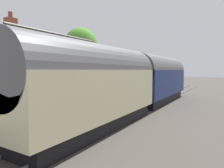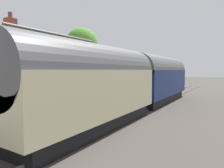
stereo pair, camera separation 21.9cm
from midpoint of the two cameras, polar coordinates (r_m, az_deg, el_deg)
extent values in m
plane|color=#423D38|center=(15.87, 4.56, -6.89)|extent=(160.00, 160.00, 0.00)
cube|color=#A39B8C|center=(17.69, -6.16, -4.35)|extent=(32.00, 5.32, 0.86)
cube|color=beige|center=(16.27, 0.84, -3.50)|extent=(32.00, 0.36, 0.02)
cube|color=gray|center=(15.22, 10.08, -7.13)|extent=(52.00, 0.08, 0.14)
cube|color=gray|center=(15.78, 5.15, -6.69)|extent=(52.00, 0.08, 0.14)
cube|color=black|center=(19.63, 12.79, -3.84)|extent=(9.38, 2.29, 0.70)
cube|color=navy|center=(19.49, 12.86, 0.54)|extent=(10.19, 2.70, 2.30)
cylinder|color=#515154|center=(19.45, 12.91, 3.92)|extent=(10.19, 2.65, 2.65)
cube|color=black|center=(19.93, 9.14, 1.49)|extent=(8.67, 0.03, 0.80)
cylinder|color=black|center=(22.54, 15.19, -2.88)|extent=(0.70, 2.16, 0.70)
cylinder|color=black|center=(16.78, 9.56, -5.12)|extent=(0.70, 2.16, 0.70)
cube|color=black|center=(24.39, 16.57, 2.09)|extent=(0.04, 2.16, 0.90)
cylinder|color=#F2EDCC|center=(24.46, 16.54, -0.20)|extent=(0.06, 0.24, 0.24)
cube|color=red|center=(24.53, 16.54, -1.25)|extent=(0.16, 2.56, 0.24)
cube|color=black|center=(10.38, -5.60, -10.77)|extent=(8.91, 2.29, 0.70)
cube|color=beige|center=(10.10, -5.66, -2.51)|extent=(9.69, 2.70, 2.30)
cylinder|color=#515154|center=(10.03, -5.70, 4.02)|extent=(9.69, 2.65, 2.65)
cube|color=black|center=(10.93, -11.44, -0.56)|extent=(8.24, 0.03, 0.80)
cylinder|color=black|center=(12.77, 2.22, -7.95)|extent=(0.70, 2.16, 0.70)
cylinder|color=black|center=(8.32, -17.95, -14.72)|extent=(0.70, 2.16, 0.70)
cube|color=white|center=(14.70, -20.54, 0.60)|extent=(6.61, 3.78, 2.65)
cube|color=#47423D|center=(14.03, -18.31, 9.40)|extent=(7.11, 2.14, 1.95)
cube|color=#47423D|center=(15.49, -22.96, 8.76)|extent=(7.11, 2.14, 1.95)
cylinder|color=#47423D|center=(14.85, -20.83, 12.35)|extent=(7.11, 0.16, 0.16)
cube|color=brown|center=(13.66, -27.37, 11.17)|extent=(0.56, 0.56, 2.58)
cylinder|color=brown|center=(13.93, -27.58, 17.18)|extent=(0.24, 0.24, 0.36)
cube|color=teal|center=(14.10, -12.02, -0.48)|extent=(0.90, 0.06, 2.10)
cube|color=teal|center=(13.07, -16.22, 1.95)|extent=(0.80, 0.05, 1.10)
cube|color=teal|center=(15.12, -8.45, 2.32)|extent=(0.80, 0.05, 1.10)
cube|color=#26727F|center=(19.53, 0.04, -0.94)|extent=(1.41, 0.45, 0.06)
cube|color=#26727F|center=(19.43, 0.50, -0.29)|extent=(1.40, 0.15, 0.40)
cube|color=black|center=(19.07, -0.77, -1.75)|extent=(0.07, 0.36, 0.44)
cube|color=black|center=(20.04, 0.81, -1.47)|extent=(0.07, 0.36, 0.44)
cube|color=#26727F|center=(23.11, 5.56, -0.19)|extent=(1.40, 0.41, 0.06)
cube|color=#26727F|center=(23.02, 5.96, 0.36)|extent=(1.40, 0.11, 0.40)
cube|color=black|center=(22.63, 4.94, -0.86)|extent=(0.06, 0.36, 0.44)
cube|color=black|center=(23.64, 6.14, -0.66)|extent=(0.06, 0.36, 0.44)
cube|color=#26727F|center=(25.23, 7.95, 0.14)|extent=(1.40, 0.40, 0.06)
cube|color=#26727F|center=(25.14, 8.33, 0.65)|extent=(1.40, 0.11, 0.40)
cube|color=black|center=(24.73, 7.44, -0.47)|extent=(0.06, 0.36, 0.44)
cube|color=black|center=(25.76, 8.43, -0.30)|extent=(0.06, 0.36, 0.44)
cone|color=teal|center=(26.99, 9.62, -0.28)|extent=(0.42, 0.42, 0.29)
cylinder|color=teal|center=(27.00, 9.62, -0.52)|extent=(0.23, 0.23, 0.06)
ellipsoid|color=olive|center=(26.97, 9.63, 0.42)|extent=(0.53, 0.53, 0.47)
cone|color=teal|center=(10.43, -23.87, -7.04)|extent=(0.51, 0.51, 0.39)
cylinder|color=teal|center=(10.46, -23.84, -7.92)|extent=(0.28, 0.28, 0.06)
ellipsoid|color=olive|center=(10.36, -23.94, -4.54)|extent=(0.76, 0.76, 0.63)
cube|color=gray|center=(12.48, -15.43, -5.23)|extent=(0.85, 0.32, 0.32)
ellipsoid|color=#3D8438|center=(12.44, -15.45, -3.99)|extent=(0.76, 0.29, 0.29)
cone|color=gray|center=(25.90, 6.23, -0.33)|extent=(0.43, 0.43, 0.37)
cylinder|color=gray|center=(25.91, 6.23, -0.68)|extent=(0.23, 0.23, 0.06)
ellipsoid|color=#4C8C2D|center=(25.87, 6.24, 0.57)|extent=(0.63, 0.63, 0.59)
cone|color=#BE5047|center=(25.86, 6.24, 1.06)|extent=(0.11, 0.11, 0.25)
cube|color=black|center=(20.88, 1.18, -1.42)|extent=(1.09, 0.32, 0.32)
ellipsoid|color=#4C8C2D|center=(20.85, 1.18, -0.66)|extent=(0.98, 0.29, 0.29)
cylinder|color=black|center=(17.16, 1.18, 2.30)|extent=(0.10, 0.10, 3.24)
cylinder|color=black|center=(17.18, 1.19, 7.21)|extent=(0.05, 0.50, 0.05)
cube|color=beige|center=(17.20, 1.19, 8.17)|extent=(0.24, 0.24, 0.32)
cone|color=black|center=(17.22, 1.19, 8.90)|extent=(0.32, 0.32, 0.14)
cylinder|color=black|center=(20.83, 5.67, -0.37)|extent=(0.06, 0.06, 1.10)
cylinder|color=black|center=(21.37, 6.35, -0.27)|extent=(0.06, 0.06, 1.10)
cube|color=maroon|center=(21.06, 6.03, 1.77)|extent=(0.90, 0.06, 0.44)
cube|color=black|center=(21.06, 6.03, 1.77)|extent=(0.96, 0.03, 0.50)
cylinder|color=#4C3828|center=(33.54, -1.43, 2.10)|extent=(0.41, 0.41, 3.77)
ellipsoid|color=#3D8438|center=(33.58, -1.44, 7.38)|extent=(2.81, 2.44, 3.44)
cylinder|color=#4C3828|center=(33.31, -11.22, 1.06)|extent=(0.42, 0.42, 2.67)
ellipsoid|color=olive|center=(33.29, -11.29, 6.07)|extent=(3.69, 3.72, 4.50)
cylinder|color=#4C3828|center=(24.77, -9.13, 2.17)|extent=(0.25, 0.25, 4.45)
ellipsoid|color=#4C8C2D|center=(24.94, -9.23, 10.80)|extent=(4.04, 4.08, 4.35)
camera|label=1|loc=(0.11, -90.39, -0.03)|focal=31.83mm
camera|label=2|loc=(0.11, 89.61, 0.03)|focal=31.83mm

